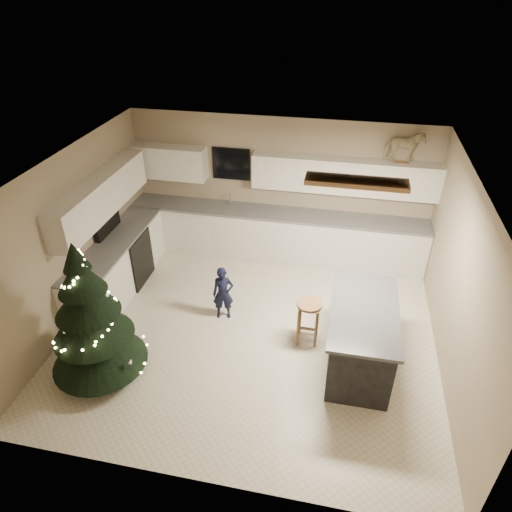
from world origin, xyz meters
name	(u,v)px	position (x,y,z in m)	size (l,w,h in m)	color
ground_plane	(251,330)	(0.00, 0.00, 0.00)	(5.50, 5.50, 0.00)	beige
room_shell	(252,232)	(0.02, 0.00, 1.75)	(5.52, 5.02, 2.61)	tan
cabinetry	(221,230)	(-0.91, 1.65, 0.76)	(5.50, 3.20, 2.00)	silver
island	(360,337)	(1.61, -0.34, 0.48)	(0.90, 1.70, 0.95)	black
bar_stool	(309,312)	(0.86, -0.03, 0.53)	(0.37, 0.37, 0.70)	brown
christmas_tree	(92,324)	(-1.85, -1.23, 0.86)	(1.31, 1.27, 2.09)	#3F2816
toddler	(223,293)	(-0.50, 0.25, 0.45)	(0.33, 0.22, 0.90)	black
rocking_horse	(404,147)	(2.05, 2.33, 2.28)	(0.65, 0.37, 0.54)	brown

